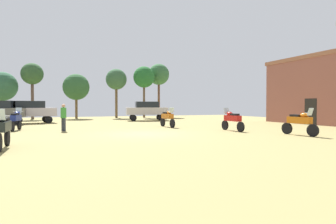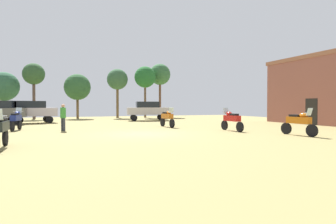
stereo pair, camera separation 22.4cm
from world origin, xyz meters
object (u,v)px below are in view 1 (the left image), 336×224
(motorcycle_1, at_px, (300,122))
(tree_3, at_px, (116,80))
(car_2, at_px, (147,110))
(tree_4, at_px, (2,86))
(motorcycle_6, at_px, (168,117))
(person_1, at_px, (64,115))
(motorcycle_5, at_px, (16,119))
(car_1, at_px, (30,110))
(motorcycle_4, at_px, (232,120))
(tree_5, at_px, (144,77))
(motorcycle_3, at_px, (3,129))
(tree_7, at_px, (159,75))
(tree_1, at_px, (76,87))
(tree_2, at_px, (32,75))

(motorcycle_1, height_order, tree_3, tree_3)
(car_2, bearing_deg, tree_4, 69.58)
(motorcycle_6, relative_size, person_1, 1.28)
(motorcycle_5, bearing_deg, car_1, 97.80)
(motorcycle_4, xyz_separation_m, person_1, (-9.88, 3.75, 0.27))
(person_1, distance_m, tree_5, 20.20)
(motorcycle_1, distance_m, motorcycle_3, 14.01)
(tree_7, bearing_deg, tree_5, -152.00)
(motorcycle_1, bearing_deg, tree_3, -85.85)
(motorcycle_6, bearing_deg, tree_7, -113.75)
(tree_1, xyz_separation_m, tree_4, (-8.01, 1.23, -0.04))
(motorcycle_4, distance_m, car_1, 18.06)
(person_1, bearing_deg, car_2, -83.76)
(motorcycle_4, distance_m, motorcycle_5, 13.80)
(motorcycle_3, xyz_separation_m, tree_5, (12.75, 23.57, 4.51))
(tree_3, bearing_deg, person_1, -111.66)
(motorcycle_6, height_order, tree_5, tree_5)
(car_1, bearing_deg, motorcycle_5, 167.12)
(motorcycle_5, height_order, tree_4, tree_4)
(person_1, distance_m, tree_3, 19.19)
(motorcycle_6, xyz_separation_m, tree_7, (5.71, 17.43, 5.10))
(motorcycle_5, relative_size, person_1, 1.24)
(motorcycle_5, relative_size, tree_5, 0.31)
(motorcycle_4, relative_size, tree_3, 0.36)
(car_2, relative_size, tree_4, 0.84)
(car_2, bearing_deg, motorcycle_5, 136.12)
(car_2, height_order, tree_3, tree_3)
(motorcycle_1, relative_size, motorcycle_5, 1.06)
(tree_4, bearing_deg, person_1, -72.14)
(car_1, distance_m, tree_7, 18.43)
(person_1, xyz_separation_m, tree_7, (12.98, 18.12, 4.83))
(tree_5, bearing_deg, tree_7, 28.00)
(car_2, bearing_deg, tree_7, -17.42)
(motorcycle_6, xyz_separation_m, tree_2, (-10.09, 17.19, 4.48))
(motorcycle_1, height_order, motorcycle_6, motorcycle_1)
(motorcycle_5, distance_m, car_1, 7.68)
(motorcycle_5, distance_m, tree_7, 23.36)
(tree_4, height_order, tree_7, tree_7)
(tree_3, bearing_deg, tree_4, 175.12)
(tree_1, height_order, tree_7, tree_7)
(motorcycle_3, height_order, car_1, car_1)
(car_2, xyz_separation_m, person_1, (-8.59, -9.84, -0.18))
(tree_1, height_order, tree_5, tree_5)
(motorcycle_5, bearing_deg, motorcycle_6, 4.15)
(person_1, distance_m, tree_4, 19.70)
(motorcycle_1, distance_m, motorcycle_6, 9.19)
(motorcycle_5, bearing_deg, motorcycle_1, -22.29)
(tree_7, bearing_deg, motorcycle_5, -133.83)
(tree_1, relative_size, tree_5, 0.81)
(tree_7, bearing_deg, motorcycle_4, -98.06)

